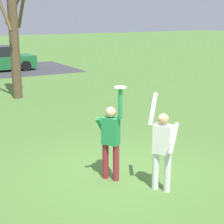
{
  "coord_description": "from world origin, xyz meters",
  "views": [
    {
      "loc": [
        -4.1,
        -6.85,
        3.54
      ],
      "look_at": [
        -0.02,
        0.31,
        1.38
      ],
      "focal_mm": 59.78,
      "sensor_mm": 36.0,
      "label": 1
    }
  ],
  "objects_px": {
    "person_defender": "(162,146)",
    "bare_tree_tall": "(13,23)",
    "frisbee_disc": "(120,87)",
    "parked_car_green": "(1,60)",
    "person_catcher": "(111,137)"
  },
  "relations": [
    {
      "from": "parked_car_green",
      "to": "bare_tree_tall",
      "type": "bearing_deg",
      "value": -100.95
    },
    {
      "from": "person_catcher",
      "to": "parked_car_green",
      "type": "distance_m",
      "value": 18.0
    },
    {
      "from": "person_defender",
      "to": "bare_tree_tall",
      "type": "relative_size",
      "value": 0.33
    },
    {
      "from": "person_defender",
      "to": "frisbee_disc",
      "type": "distance_m",
      "value": 1.46
    },
    {
      "from": "person_catcher",
      "to": "parked_car_green",
      "type": "relative_size",
      "value": 0.5
    },
    {
      "from": "frisbee_disc",
      "to": "parked_car_green",
      "type": "height_order",
      "value": "frisbee_disc"
    },
    {
      "from": "person_defender",
      "to": "bare_tree_tall",
      "type": "height_order",
      "value": "bare_tree_tall"
    },
    {
      "from": "person_defender",
      "to": "bare_tree_tall",
      "type": "bearing_deg",
      "value": -32.52
    },
    {
      "from": "parked_car_green",
      "to": "bare_tree_tall",
      "type": "relative_size",
      "value": 0.66
    },
    {
      "from": "frisbee_disc",
      "to": "person_catcher",
      "type": "bearing_deg",
      "value": 122.91
    },
    {
      "from": "person_defender",
      "to": "frisbee_disc",
      "type": "xyz_separation_m",
      "value": [
        -0.52,
        0.8,
        1.11
      ]
    },
    {
      "from": "parked_car_green",
      "to": "person_defender",
      "type": "bearing_deg",
      "value": -95.72
    },
    {
      "from": "person_catcher",
      "to": "person_defender",
      "type": "xyz_separation_m",
      "value": [
        0.64,
        -0.99,
        -0.0
      ]
    },
    {
      "from": "frisbee_disc",
      "to": "bare_tree_tall",
      "type": "bearing_deg",
      "value": 87.29
    },
    {
      "from": "person_catcher",
      "to": "frisbee_disc",
      "type": "height_order",
      "value": "frisbee_disc"
    }
  ]
}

